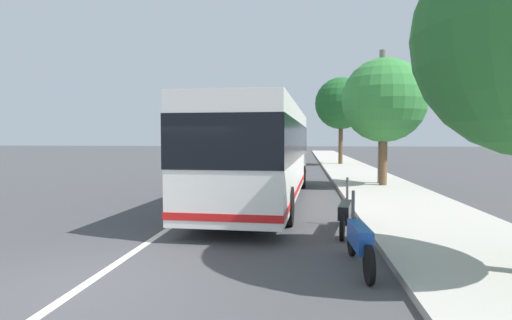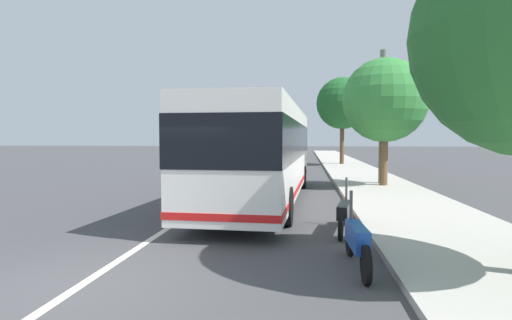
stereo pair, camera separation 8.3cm
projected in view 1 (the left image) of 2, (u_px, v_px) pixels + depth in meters
ground_plane at (80, 288)px, 6.09m from camera, size 220.00×220.00×0.00m
sidewalk_curb at (392, 196)px, 15.26m from camera, size 110.00×3.60×0.14m
lane_divider_line at (218, 195)px, 16.01m from camera, size 110.00×0.16×0.01m
coach_bus at (264, 149)px, 14.47m from camera, size 12.60×3.10×3.24m
motorcycle_mid_row at (359, 241)px, 7.03m from camera, size 2.17×0.30×1.25m
motorcycle_nearest_curb at (345, 213)px, 9.75m from camera, size 2.25×0.46×1.23m
car_side_street at (244, 155)px, 37.53m from camera, size 4.39×1.83×1.51m
car_far_distant at (291, 155)px, 38.39m from camera, size 4.54×2.05×1.44m
car_behind_bus at (290, 149)px, 56.57m from camera, size 4.52×2.09×1.46m
roadside_tree_mid_block at (384, 101)px, 18.16m from camera, size 3.71×3.71×5.76m
roadside_tree_far_block at (341, 104)px, 33.38m from camera, size 4.19×4.19×7.16m
utility_pole at (382, 119)px, 19.01m from camera, size 0.31×0.31×6.26m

